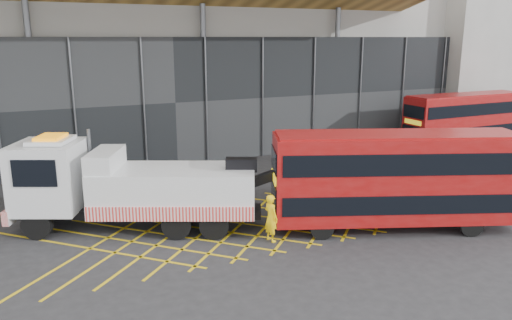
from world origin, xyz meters
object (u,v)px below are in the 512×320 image
bus_towed (395,176)px  worker (271,218)px  recovery_truck (127,186)px  bus_second (465,118)px

bus_towed → worker: (-5.32, 0.96, -1.33)m
bus_towed → recovery_truck: bearing=177.1°
recovery_truck → worker: 6.24m
recovery_truck → bus_second: (25.60, 5.89, 0.31)m
worker → bus_second: bearing=-75.7°
bus_towed → bus_second: 18.68m
bus_towed → bus_second: size_ratio=1.05×
recovery_truck → bus_second: bearing=37.8°
bus_second → worker: (-20.70, -9.64, -1.24)m
bus_second → worker: bus_second is taller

